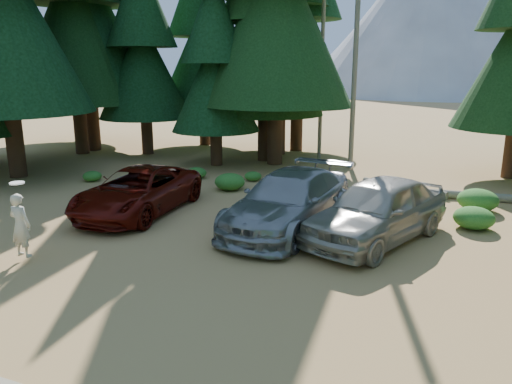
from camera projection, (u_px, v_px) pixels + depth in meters
ground at (195, 276)px, 12.06m from camera, size 160.00×160.00×0.00m
forest_belt_north at (337, 165)px, 25.54m from camera, size 36.00×7.00×22.00m
snag_front at (356, 42)px, 23.31m from camera, size 0.24×0.24×12.00m
snag_back at (322, 64)px, 25.63m from camera, size 0.20×0.20×10.00m
mountain_peak at (419, 20)px, 89.12m from camera, size 48.00×50.00×28.00m
red_pickup at (138, 191)px, 17.04m from camera, size 2.90×5.70×1.54m
silver_minivan_center at (289, 201)px, 15.37m from camera, size 3.20×6.33×1.76m
silver_minivan_right at (377, 210)px, 14.31m from camera, size 4.02×5.85×1.85m
frisbee_player at (20, 225)px, 12.70m from camera, size 0.61×0.43×1.95m
log_left at (307, 188)px, 20.13m from camera, size 3.81×0.89×0.27m
log_mid at (403, 188)px, 20.09m from camera, size 3.48×1.69×0.30m
log_right at (455, 195)px, 18.99m from camera, size 4.95×0.66×0.32m
shrub_far_left at (196, 173)px, 22.36m from camera, size 0.92×0.92×0.51m
shrub_left at (253, 176)px, 21.93m from camera, size 0.75×0.75×0.41m
shrub_center_left at (230, 182)px, 20.32m from camera, size 1.23×1.23×0.68m
shrub_center_right at (322, 184)px, 20.48m from camera, size 0.78×0.78×0.43m
shrub_right at (474, 218)px, 15.51m from camera, size 1.24×1.24×0.68m
shrub_far_right at (478, 200)px, 17.42m from camera, size 1.38×1.38×0.76m
shrub_edge_west at (92, 176)px, 21.87m from camera, size 0.81×0.81×0.45m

